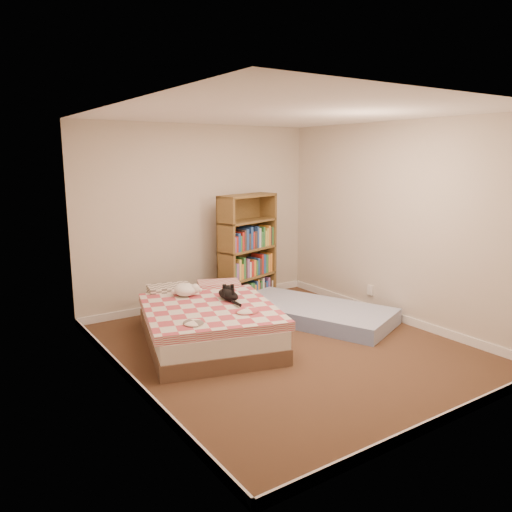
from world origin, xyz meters
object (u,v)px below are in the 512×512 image
black_cat (227,294)px  white_dog (186,290)px  bed (206,321)px  bookshelf (247,264)px  floor_mattress (308,311)px

black_cat → white_dog: 0.51m
bed → bookshelf: bearing=56.0°
floor_mattress → black_cat: (-1.20, 0.01, 0.42)m
bookshelf → white_dog: bearing=-168.9°
white_dog → bookshelf: bearing=20.8°
bed → black_cat: black_cat is taller
bed → white_dog: (-0.06, 0.37, 0.30)m
bed → white_dog: 0.48m
bookshelf → floor_mattress: size_ratio=0.72×
bed → white_dog: size_ratio=6.66×
bed → floor_mattress: size_ratio=1.01×
floor_mattress → bookshelf: bearing=81.0°
bookshelf → white_dog: (-1.28, -0.66, -0.04)m
bed → white_dog: bearing=115.1°
bed → black_cat: 0.39m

